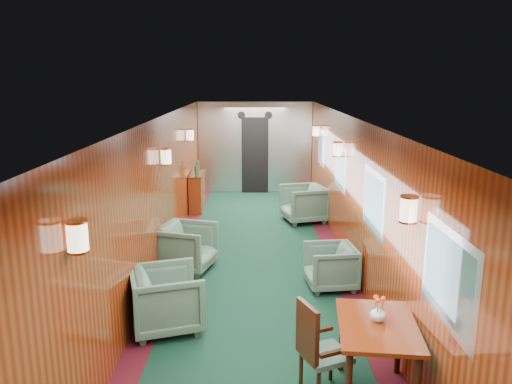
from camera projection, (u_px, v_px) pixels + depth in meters
room at (256, 173)px, 7.29m from camera, size 12.00×12.10×2.40m
bulkhead at (255, 148)px, 13.15m from camera, size 2.98×0.17×2.39m
windows_right at (354, 182)px, 7.58m from camera, size 0.02×8.60×0.80m
wall_sconces at (256, 156)px, 7.81m from camera, size 2.97×7.97×0.25m
dining_table at (377, 336)px, 4.64m from camera, size 0.83×1.10×0.77m
side_chair at (318, 346)px, 4.69m from camera, size 0.55×0.57×0.97m
credenza at (197, 191)px, 11.48m from camera, size 0.30×0.96×1.14m
flower_vase at (378, 313)px, 4.65m from camera, size 0.17×0.17×0.16m
armchair_left_near at (167, 299)px, 6.02m from camera, size 1.04×1.03×0.76m
armchair_left_far at (187, 247)px, 7.90m from camera, size 1.01×0.99×0.74m
armchair_right_near at (330, 267)px, 7.23m from camera, size 0.78×0.76×0.64m
armchair_right_far at (303, 204)px, 10.56m from camera, size 1.04×1.02×0.78m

